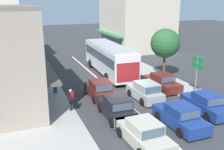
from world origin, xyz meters
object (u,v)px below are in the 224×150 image
hatchback_queue_far_back (100,90)px  directional_road_sign (197,66)px  city_bus (109,57)px  sedan_behind_bus_mid (143,134)px  parked_sedan_kerb_second (162,82)px  street_tree_right (165,43)px  traffic_light_downstreet (43,37)px  pedestrian_browsing_midblock (71,98)px  pedestrian_with_handbag_near (45,67)px  sedan_queue_gap_filler (117,109)px  hatchback_adjacent_lane_lead (145,92)px  pedestrian_far_walker (55,83)px  parked_sedan_kerb_front (206,104)px  sedan_behind_bus_near (180,117)px

hatchback_queue_far_back → directional_road_sign: 8.21m
hatchback_queue_far_back → city_bus: bearing=63.6°
sedan_behind_bus_mid → parked_sedan_kerb_second: bearing=52.6°
directional_road_sign → street_tree_right: street_tree_right is taller
traffic_light_downstreet → pedestrian_browsing_midblock: 20.54m
hatchback_queue_far_back → parked_sedan_kerb_second: (6.03, 0.10, -0.05)m
parked_sedan_kerb_second → street_tree_right: 4.75m
hatchback_queue_far_back → pedestrian_browsing_midblock: 3.54m
hatchback_queue_far_back → pedestrian_with_handbag_near: pedestrian_with_handbag_near is taller
parked_sedan_kerb_second → sedan_behind_bus_mid: bearing=-127.4°
sedan_queue_gap_filler → pedestrian_with_handbag_near: pedestrian_with_handbag_near is taller
hatchback_adjacent_lane_lead → parked_sedan_kerb_second: 3.31m
pedestrian_far_walker → parked_sedan_kerb_second: bearing=-12.6°
hatchback_adjacent_lane_lead → pedestrian_browsing_midblock: pedestrian_browsing_midblock is taller
city_bus → sedan_queue_gap_filler: size_ratio=2.57×
hatchback_adjacent_lane_lead → sedan_behind_bus_mid: hatchback_adjacent_lane_lead is taller
traffic_light_downstreet → hatchback_adjacent_lane_lead: bearing=-74.6°
city_bus → directional_road_sign: (4.07, -9.64, 0.82)m
hatchback_adjacent_lane_lead → hatchback_queue_far_back: bearing=151.8°
street_tree_right → pedestrian_with_handbag_near: street_tree_right is taller
hatchback_adjacent_lane_lead → parked_sedan_kerb_front: bearing=-52.6°
directional_road_sign → sedan_queue_gap_filler: bearing=-170.7°
hatchback_queue_far_back → pedestrian_far_walker: size_ratio=2.28×
pedestrian_with_handbag_near → pedestrian_browsing_midblock: bearing=-86.7°
city_bus → hatchback_adjacent_lane_lead: (-0.05, -8.55, -1.17)m
traffic_light_downstreet → parked_sedan_kerb_second: bearing=-65.7°
city_bus → pedestrian_browsing_midblock: city_bus is taller
sedan_queue_gap_filler → parked_sedan_kerb_front: 6.54m
hatchback_queue_far_back → parked_sedan_kerb_second: 6.03m
pedestrian_browsing_midblock → traffic_light_downstreet: bearing=88.2°
hatchback_adjacent_lane_lead → street_tree_right: size_ratio=0.72×
hatchback_queue_far_back → directional_road_sign: bearing=-21.0°
hatchback_queue_far_back → traffic_light_downstreet: size_ratio=0.88×
pedestrian_with_handbag_near → pedestrian_far_walker: bearing=-88.8°
city_bus → parked_sedan_kerb_second: (2.67, -6.68, -1.22)m
hatchback_adjacent_lane_lead → directional_road_sign: size_ratio=1.04×
traffic_light_downstreet → directional_road_sign: 23.40m
pedestrian_browsing_midblock → sedan_queue_gap_filler: bearing=-36.8°
sedan_behind_bus_near → parked_sedan_kerb_front: bearing=20.3°
sedan_behind_bus_mid → parked_sedan_kerb_second: same height
traffic_light_downstreet → pedestrian_browsing_midblock: traffic_light_downstreet is taller
parked_sedan_kerb_front → sedan_behind_bus_near: bearing=-159.7°
parked_sedan_kerb_front → parked_sedan_kerb_second: same height
street_tree_right → parked_sedan_kerb_front: bearing=-102.0°
pedestrian_with_handbag_near → pedestrian_browsing_midblock: same height
city_bus → pedestrian_browsing_midblock: (-6.25, -8.79, -0.81)m
city_bus → sedan_behind_bus_mid: bearing=-103.2°
city_bus → parked_sedan_kerb_second: bearing=-68.2°
parked_sedan_kerb_front → hatchback_adjacent_lane_lead: bearing=127.4°
parked_sedan_kerb_second → pedestrian_browsing_midblock: size_ratio=2.60×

